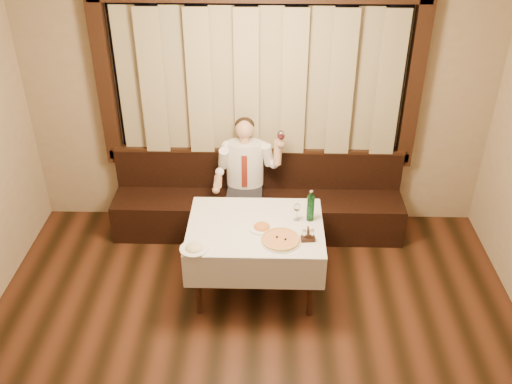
{
  "coord_description": "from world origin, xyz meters",
  "views": [
    {
      "loc": [
        0.12,
        -2.65,
        3.84
      ],
      "look_at": [
        0.0,
        1.9,
        1.0
      ],
      "focal_mm": 40.0,
      "sensor_mm": 36.0,
      "label": 1
    }
  ],
  "objects_px": {
    "seated_man": "(245,171)",
    "green_bottle": "(311,208)",
    "pizza": "(281,239)",
    "pasta_cream": "(194,246)",
    "banquette": "(258,205)",
    "pasta_red": "(262,225)",
    "dining_table": "(255,234)",
    "cruet_caddy": "(308,236)"
  },
  "relations": [
    {
      "from": "dining_table",
      "to": "pizza",
      "type": "xyz_separation_m",
      "value": [
        0.23,
        -0.24,
        0.12
      ]
    },
    {
      "from": "banquette",
      "to": "cruet_caddy",
      "type": "relative_size",
      "value": 23.52
    },
    {
      "from": "banquette",
      "to": "pasta_cream",
      "type": "height_order",
      "value": "banquette"
    },
    {
      "from": "pizza",
      "to": "cruet_caddy",
      "type": "xyz_separation_m",
      "value": [
        0.25,
        0.01,
        0.03
      ]
    },
    {
      "from": "banquette",
      "to": "pasta_red",
      "type": "height_order",
      "value": "banquette"
    },
    {
      "from": "banquette",
      "to": "cruet_caddy",
      "type": "distance_m",
      "value": 1.42
    },
    {
      "from": "dining_table",
      "to": "cruet_caddy",
      "type": "distance_m",
      "value": 0.55
    },
    {
      "from": "pasta_red",
      "to": "seated_man",
      "type": "bearing_deg",
      "value": 101.24
    },
    {
      "from": "seated_man",
      "to": "banquette",
      "type": "bearing_deg",
      "value": 33.41
    },
    {
      "from": "green_bottle",
      "to": "cruet_caddy",
      "type": "distance_m",
      "value": 0.34
    },
    {
      "from": "pizza",
      "to": "pasta_red",
      "type": "distance_m",
      "value": 0.26
    },
    {
      "from": "pizza",
      "to": "pasta_cream",
      "type": "relative_size",
      "value": 1.45
    },
    {
      "from": "banquette",
      "to": "cruet_caddy",
      "type": "height_order",
      "value": "banquette"
    },
    {
      "from": "banquette",
      "to": "seated_man",
      "type": "distance_m",
      "value": 0.52
    },
    {
      "from": "cruet_caddy",
      "to": "seated_man",
      "type": "height_order",
      "value": "seated_man"
    },
    {
      "from": "pizza",
      "to": "banquette",
      "type": "bearing_deg",
      "value": 100.44
    },
    {
      "from": "green_bottle",
      "to": "banquette",
      "type": "bearing_deg",
      "value": 119.31
    },
    {
      "from": "seated_man",
      "to": "green_bottle",
      "type": "bearing_deg",
      "value": -51.91
    },
    {
      "from": "pizza",
      "to": "pasta_cream",
      "type": "distance_m",
      "value": 0.78
    },
    {
      "from": "pasta_red",
      "to": "seated_man",
      "type": "relative_size",
      "value": 0.18
    },
    {
      "from": "banquette",
      "to": "pasta_red",
      "type": "bearing_deg",
      "value": -86.77
    },
    {
      "from": "dining_table",
      "to": "pasta_red",
      "type": "xyz_separation_m",
      "value": [
        0.06,
        -0.04,
        0.14
      ]
    },
    {
      "from": "green_bottle",
      "to": "seated_man",
      "type": "relative_size",
      "value": 0.23
    },
    {
      "from": "cruet_caddy",
      "to": "pasta_cream",
      "type": "bearing_deg",
      "value": -177.4
    },
    {
      "from": "green_bottle",
      "to": "pasta_red",
      "type": "bearing_deg",
      "value": -161.55
    },
    {
      "from": "pizza",
      "to": "cruet_caddy",
      "type": "distance_m",
      "value": 0.25
    },
    {
      "from": "dining_table",
      "to": "green_bottle",
      "type": "height_order",
      "value": "green_bottle"
    },
    {
      "from": "pasta_red",
      "to": "banquette",
      "type": "bearing_deg",
      "value": 93.23
    },
    {
      "from": "dining_table",
      "to": "cruet_caddy",
      "type": "bearing_deg",
      "value": -24.92
    },
    {
      "from": "banquette",
      "to": "seated_man",
      "type": "height_order",
      "value": "seated_man"
    },
    {
      "from": "pizza",
      "to": "cruet_caddy",
      "type": "relative_size",
      "value": 2.73
    },
    {
      "from": "dining_table",
      "to": "green_bottle",
      "type": "relative_size",
      "value": 3.94
    },
    {
      "from": "dining_table",
      "to": "cruet_caddy",
      "type": "height_order",
      "value": "cruet_caddy"
    },
    {
      "from": "banquette",
      "to": "pasta_red",
      "type": "distance_m",
      "value": 1.17
    },
    {
      "from": "banquette",
      "to": "seated_man",
      "type": "bearing_deg",
      "value": -146.59
    },
    {
      "from": "pasta_red",
      "to": "pasta_cream",
      "type": "xyz_separation_m",
      "value": [
        -0.59,
        -0.34,
        0.0
      ]
    },
    {
      "from": "seated_man",
      "to": "pasta_cream",
      "type": "bearing_deg",
      "value": -106.75
    },
    {
      "from": "pasta_cream",
      "to": "cruet_caddy",
      "type": "height_order",
      "value": "cruet_caddy"
    },
    {
      "from": "dining_table",
      "to": "pasta_cream",
      "type": "relative_size",
      "value": 4.97
    },
    {
      "from": "green_bottle",
      "to": "seated_man",
      "type": "height_order",
      "value": "seated_man"
    },
    {
      "from": "pizza",
      "to": "pasta_cream",
      "type": "bearing_deg",
      "value": -169.33
    },
    {
      "from": "pizza",
      "to": "green_bottle",
      "type": "bearing_deg",
      "value": 50.71
    }
  ]
}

